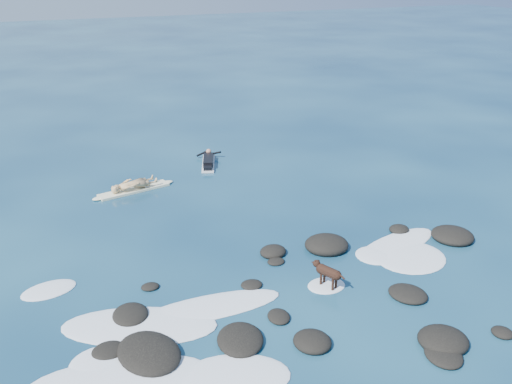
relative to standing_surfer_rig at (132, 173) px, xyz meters
name	(u,v)px	position (x,y,z in m)	size (l,w,h in m)	color
ground	(262,276)	(2.11, -7.97, -0.77)	(160.00, 160.00, 0.00)	#0A2642
reef_rocks	(320,293)	(3.15, -9.56, -0.67)	(12.79, 7.18, 0.53)	black
breaking_foam	(245,308)	(1.05, -9.32, -0.76)	(13.36, 7.09, 0.12)	white
standing_surfer_rig	(132,173)	(0.00, 0.00, 0.00)	(3.42, 1.21, 1.96)	#F6F2C4
paddling_surfer_rig	(208,161)	(3.74, 1.91, -0.62)	(1.51, 2.58, 0.45)	silver
dog	(327,272)	(3.56, -9.21, -0.28)	(0.61, 1.11, 0.74)	black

